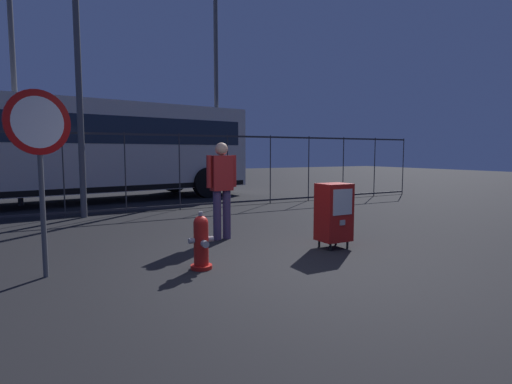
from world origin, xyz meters
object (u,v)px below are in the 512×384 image
newspaper_box_primary (334,212)px  street_light_far_left (76,25)px  stop_sign (39,144)px  bus_near (79,146)px  street_light_near_left (216,61)px  street_light_near_right (13,58)px  pedestrian (222,185)px  fire_hydrant (201,242)px

newspaper_box_primary → street_light_far_left: (-3.13, 5.16, 3.75)m
stop_sign → bus_near: size_ratio=0.21×
street_light_near_left → street_light_near_right: size_ratio=1.13×
street_light_near_left → stop_sign: bearing=-125.9°
pedestrian → street_light_near_right: 8.20m
fire_hydrant → street_light_near_left: size_ratio=0.09×
bus_near → street_light_near_left: (4.29, -0.42, 2.86)m
newspaper_box_primary → pedestrian: bearing=131.5°
street_light_near_right → street_light_far_left: bearing=-66.7°
pedestrian → bus_near: bus_near is taller
newspaper_box_primary → street_light_far_left: street_light_far_left is taller
street_light_near_right → fire_hydrant: bearing=-75.1°
pedestrian → street_light_far_left: bearing=116.5°
street_light_near_right → street_light_far_left: 3.43m
newspaper_box_primary → street_light_near_right: 10.07m
stop_sign → pedestrian: size_ratio=1.34×
street_light_far_left → bus_near: bearing=85.6°
bus_near → fire_hydrant: bearing=-94.2°
street_light_near_left → street_light_far_left: (-4.54, -2.81, -0.25)m
fire_hydrant → stop_sign: 2.24m
fire_hydrant → bus_near: size_ratio=0.07×
stop_sign → street_light_far_left: street_light_far_left is taller
fire_hydrant → newspaper_box_primary: size_ratio=0.73×
pedestrian → stop_sign: bearing=-160.2°
pedestrian → street_light_near_right: bearing=115.1°
pedestrian → fire_hydrant: bearing=-122.2°
stop_sign → fire_hydrant: bearing=-17.3°
pedestrian → street_light_near_left: (2.69, 6.53, 3.62)m
street_light_near_left → street_light_far_left: 5.35m
stop_sign → street_light_far_left: (0.90, 4.71, 2.72)m
bus_near → street_light_far_left: size_ratio=1.43×
fire_hydrant → street_light_near_right: street_light_near_right is taller
street_light_near_left → street_light_near_right: bearing=176.7°
newspaper_box_primary → bus_near: (-2.88, 8.40, 1.14)m
stop_sign → pedestrian: (2.75, 0.99, -0.65)m
fire_hydrant → pedestrian: pedestrian is taller
bus_near → street_light_near_left: 5.17m
street_light_near_left → pedestrian: bearing=-112.4°
newspaper_box_primary → street_light_near_left: 9.03m
stop_sign → pedestrian: stop_sign is taller
newspaper_box_primary → pedestrian: (-1.28, 1.44, 0.38)m
stop_sign → street_light_near_right: 8.25m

